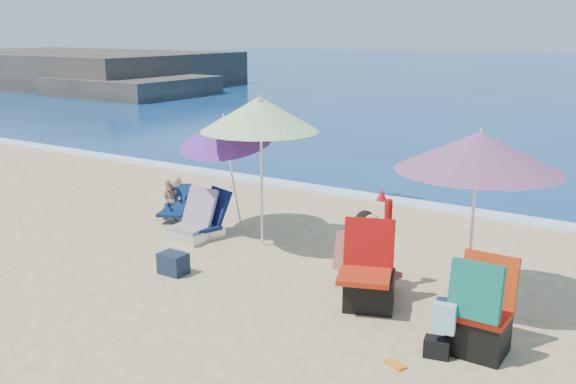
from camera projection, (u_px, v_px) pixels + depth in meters
The scene contains 18 objects.
ground at pixel (265, 298), 7.92m from camera, with size 120.00×120.00×0.00m.
foam at pixel (419, 204), 12.07m from camera, with size 120.00×0.50×0.04m.
headland at pixel (79, 75), 38.17m from camera, with size 20.50×11.50×2.60m.
umbrella_turquoise at pixel (479, 152), 7.15m from camera, with size 2.05×2.05×2.16m.
umbrella_striped at pixel (260, 114), 9.23m from camera, with size 2.19×2.19×2.33m.
umbrella_blue at pixel (225, 129), 10.05m from camera, with size 1.63×1.69×2.07m.
furled_umbrella at pixel (386, 235), 8.06m from camera, with size 0.24×0.17×1.30m.
chair_navy at pixel (206, 224), 10.25m from camera, with size 0.74×0.83×0.75m.
chair_rainbow at pixel (192, 227), 10.07m from camera, with size 0.58×0.71×0.78m.
camp_chair_left at pixel (369, 282), 7.59m from camera, with size 0.79×0.88×1.05m.
camp_chair_right at pixel (478, 319), 6.48m from camera, with size 0.66×0.74×1.05m.
person_center at pixel (367, 254), 7.99m from camera, with size 0.81×0.70×1.04m.
person_left at pixel (172, 200), 11.03m from camera, with size 0.59×0.67×0.81m.
bag_navy_a at pixel (173, 263), 8.68m from camera, with size 0.38×0.28×0.29m.
bag_tan at pixel (375, 269), 8.60m from camera, with size 0.27×0.22×0.21m.
bag_navy_b at pixel (454, 314), 7.16m from camera, with size 0.45×0.40×0.28m.
bag_black_b at pixel (437, 347), 6.49m from camera, with size 0.29×0.23×0.20m.
orange_item at pixel (395, 364), 6.32m from camera, with size 0.25×0.18×0.03m.
Camera 1 is at (4.22, -6.02, 3.24)m, focal length 39.88 mm.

